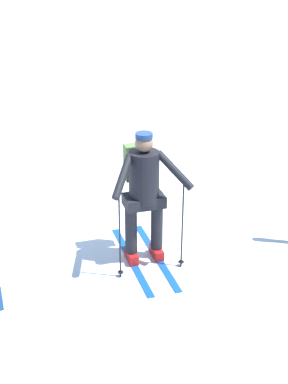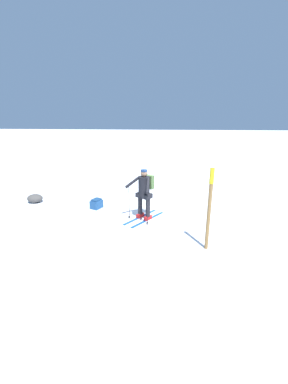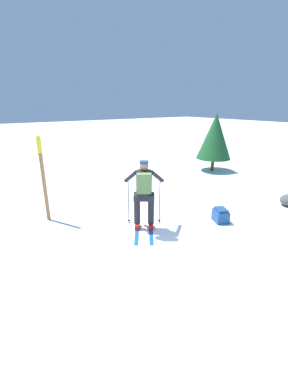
% 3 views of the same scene
% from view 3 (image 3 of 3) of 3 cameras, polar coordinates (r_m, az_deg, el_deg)
% --- Properties ---
extents(ground_plane, '(80.00, 80.00, 0.00)m').
position_cam_3_polar(ground_plane, '(5.44, -1.19, -12.86)').
color(ground_plane, white).
extents(skier, '(1.29, 1.58, 1.67)m').
position_cam_3_polar(skier, '(5.92, -0.00, 0.27)').
color(skier, '#144C9E').
rests_on(skier, ground_plane).
extents(dropped_backpack, '(0.46, 0.50, 0.36)m').
position_cam_3_polar(dropped_backpack, '(6.86, 16.64, -4.99)').
color(dropped_backpack, navy).
rests_on(dropped_backpack, ground_plane).
extents(trail_marker, '(0.11, 0.11, 2.15)m').
position_cam_3_polar(trail_marker, '(6.79, -21.55, 3.83)').
color(trail_marker, olive).
rests_on(trail_marker, ground_plane).
extents(pine_tree, '(1.49, 1.49, 2.49)m').
position_cam_3_polar(pine_tree, '(11.80, 15.49, 11.83)').
color(pine_tree, '#4C331E').
rests_on(pine_tree, ground_plane).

